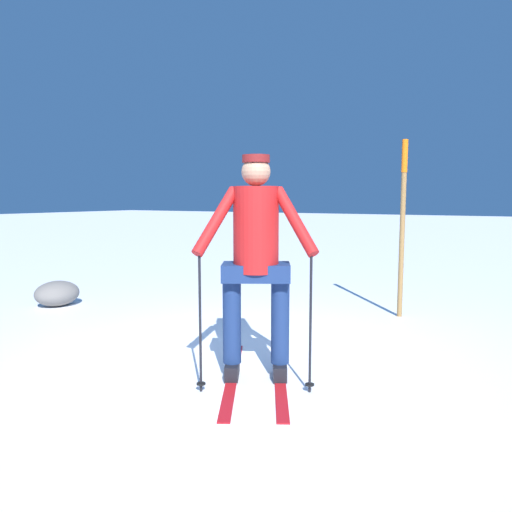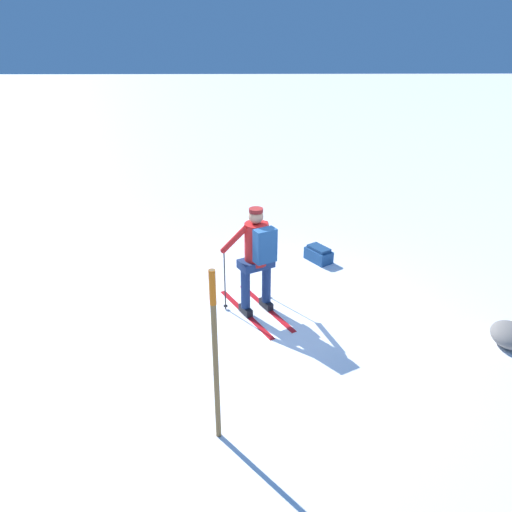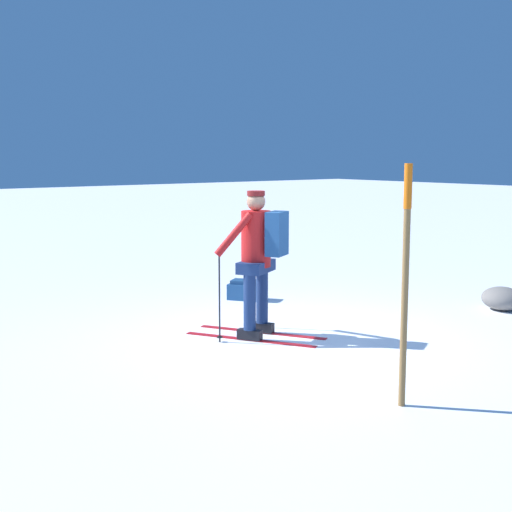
{
  "view_description": "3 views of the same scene",
  "coord_description": "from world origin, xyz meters",
  "px_view_note": "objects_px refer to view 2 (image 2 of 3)",
  "views": [
    {
      "loc": [
        -3.78,
        -2.4,
        1.48
      ],
      "look_at": [
        -0.34,
        -0.41,
        1.01
      ],
      "focal_mm": 35.0,
      "sensor_mm": 36.0,
      "label": 1
    },
    {
      "loc": [
        6.8,
        -0.53,
        4.41
      ],
      "look_at": [
        -0.34,
        -0.41,
        1.01
      ],
      "focal_mm": 35.0,
      "sensor_mm": 36.0,
      "label": 2
    },
    {
      "loc": [
        6.48,
        -5.74,
        2.26
      ],
      "look_at": [
        -0.34,
        -0.41,
        1.01
      ],
      "focal_mm": 50.0,
      "sensor_mm": 36.0,
      "label": 3
    }
  ],
  "objects_px": {
    "trail_marker": "(215,347)",
    "dropped_backpack": "(319,254)",
    "skier": "(257,254)",
    "rock_boulder": "(510,335)"
  },
  "relations": [
    {
      "from": "trail_marker",
      "to": "dropped_backpack",
      "type": "bearing_deg",
      "value": 159.12
    },
    {
      "from": "trail_marker",
      "to": "rock_boulder",
      "type": "xyz_separation_m",
      "value": [
        -1.73,
        4.24,
        -1.09
      ]
    },
    {
      "from": "skier",
      "to": "rock_boulder",
      "type": "relative_size",
      "value": 2.92
    },
    {
      "from": "dropped_backpack",
      "to": "rock_boulder",
      "type": "distance_m",
      "value": 3.81
    },
    {
      "from": "trail_marker",
      "to": "rock_boulder",
      "type": "distance_m",
      "value": 4.71
    },
    {
      "from": "skier",
      "to": "rock_boulder",
      "type": "bearing_deg",
      "value": 75.12
    },
    {
      "from": "dropped_backpack",
      "to": "rock_boulder",
      "type": "xyz_separation_m",
      "value": [
        2.91,
        2.47,
        0.03
      ]
    },
    {
      "from": "rock_boulder",
      "to": "skier",
      "type": "bearing_deg",
      "value": -104.88
    },
    {
      "from": "skier",
      "to": "rock_boulder",
      "type": "distance_m",
      "value": 3.97
    },
    {
      "from": "dropped_backpack",
      "to": "rock_boulder",
      "type": "bearing_deg",
      "value": 40.34
    }
  ]
}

